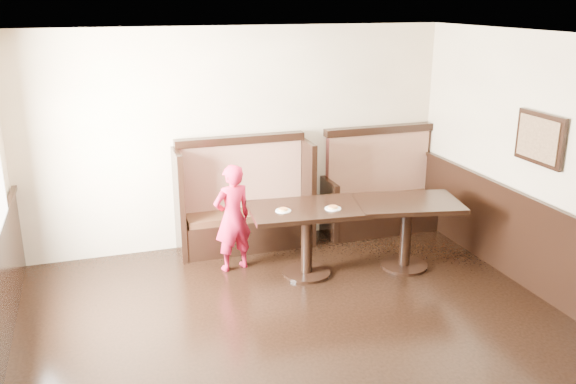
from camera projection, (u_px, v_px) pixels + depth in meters
name	position (u px, v px, depth m)	size (l,w,h in m)	color
room_shell	(299.00, 310.00, 5.02)	(7.00, 7.00, 7.00)	beige
booth_main	(244.00, 208.00, 7.88)	(1.75, 0.72, 1.45)	black
booth_neighbor	(380.00, 196.00, 8.47)	(1.65, 0.72, 1.45)	black
table_main	(307.00, 223.00, 7.02)	(1.38, 0.93, 0.83)	black
table_neighbor	(407.00, 218.00, 7.22)	(1.34, 1.02, 0.84)	black
child	(233.00, 218.00, 7.16)	(0.47, 0.31, 1.30)	red
pizza_plate_left	(283.00, 210.00, 6.83)	(0.18, 0.18, 0.03)	white
pizza_plate_right	(333.00, 208.00, 6.90)	(0.19, 0.19, 0.03)	white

